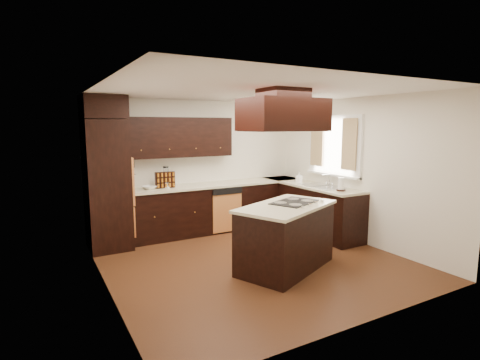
{
  "coord_description": "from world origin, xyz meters",
  "views": [
    {
      "loc": [
        -2.83,
        -4.62,
        2.02
      ],
      "look_at": [
        0.1,
        0.6,
        1.15
      ],
      "focal_mm": 28.0,
      "sensor_mm": 36.0,
      "label": 1
    }
  ],
  "objects_px": {
    "oven_column": "(107,185)",
    "spice_rack": "(165,180)",
    "range_hood": "(283,115)",
    "island": "(286,238)"
  },
  "relations": [
    {
      "from": "island",
      "to": "spice_rack",
      "type": "xyz_separation_m",
      "value": [
        -1.02,
        2.25,
        0.62
      ]
    },
    {
      "from": "range_hood",
      "to": "spice_rack",
      "type": "distance_m",
      "value": 2.72
    },
    {
      "from": "island",
      "to": "range_hood",
      "type": "xyz_separation_m",
      "value": [
        -0.15,
        -0.09,
        1.72
      ]
    },
    {
      "from": "oven_column",
      "to": "spice_rack",
      "type": "bearing_deg",
      "value": 4.51
    },
    {
      "from": "range_hood",
      "to": "island",
      "type": "bearing_deg",
      "value": 30.3
    },
    {
      "from": "range_hood",
      "to": "spice_rack",
      "type": "bearing_deg",
      "value": 110.41
    },
    {
      "from": "island",
      "to": "range_hood",
      "type": "bearing_deg",
      "value": -173.43
    },
    {
      "from": "island",
      "to": "range_hood",
      "type": "relative_size",
      "value": 1.39
    },
    {
      "from": "oven_column",
      "to": "island",
      "type": "relative_size",
      "value": 1.45
    },
    {
      "from": "spice_rack",
      "to": "oven_column",
      "type": "bearing_deg",
      "value": -173.43
    }
  ]
}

